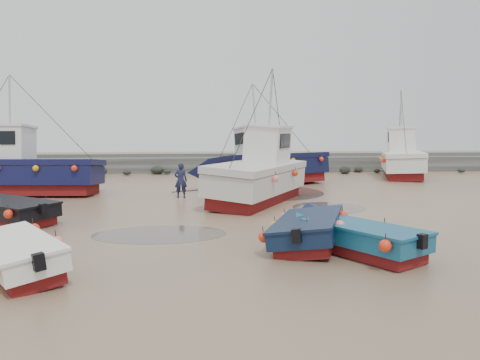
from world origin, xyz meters
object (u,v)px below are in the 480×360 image
Objects in this scene: cabin_boat_0 at (16,170)px; cabin_boat_1 at (262,173)px; dinghy_0 at (15,248)px; dinghy_2 at (353,233)px; cabin_boat_3 at (402,158)px; cabin_boat_2 at (264,164)px; person at (181,198)px; dinghy_4 at (2,207)px; dinghy_1 at (312,224)px.

cabin_boat_0 is 12.79m from cabin_boat_1.
dinghy_0 is 1.04× the size of dinghy_2.
cabin_boat_3 is (19.19, 21.06, 0.83)m from dinghy_0.
dinghy_0 is 28.50m from cabin_boat_3.
cabin_boat_1 and cabin_boat_3 have the same top height.
cabin_boat_2 is at bearing 109.87° from cabin_boat_1.
dinghy_0 is at bearing -113.09° from cabin_boat_3.
person is at bearing 40.24° from dinghy_0.
dinghy_4 is at bearing 103.88° from cabin_boat_2.
cabin_boat_1 reaches higher than dinghy_4.
cabin_boat_3 is at bearing 80.39° from dinghy_1.
cabin_boat_0 is at bearing 76.80° from dinghy_0.
cabin_boat_1 is 0.96× the size of cabin_boat_2.
cabin_boat_0 reaches higher than dinghy_1.
dinghy_1 is 10.71m from person.
dinghy_0 and dinghy_1 have the same top height.
cabin_boat_1 reaches higher than dinghy_0.
person is (-3.87, 1.46, -1.33)m from cabin_boat_1.
person is (-5.04, 11.14, -0.56)m from dinghy_2.
cabin_boat_2 reaches higher than dinghy_4.
dinghy_2 is 0.53× the size of cabin_boat_1.
cabin_boat_1 is at bearing -118.72° from cabin_boat_3.
dinghy_4 is 15.35m from cabin_boat_2.
person is at bearing -10.06° from dinghy_4.
cabin_boat_0 is 13.77m from cabin_boat_2.
cabin_boat_2 is 5.66× the size of person.
cabin_boat_3 is (11.39, 18.96, 0.83)m from dinghy_1.
dinghy_1 is at bearing 90.36° from dinghy_2.
dinghy_1 is 14.63m from cabin_boat_2.
cabin_boat_3 is at bearing -149.96° from person.
dinghy_1 is at bearing 148.49° from cabin_boat_2.
dinghy_0 is 12.87m from cabin_boat_1.
cabin_boat_1 is 1.05× the size of cabin_boat_3.
dinghy_1 is 8.41m from cabin_boat_1.
dinghy_1 is at bearing -18.03° from dinghy_0.
dinghy_1 is 0.67× the size of cabin_boat_3.
dinghy_2 is at bearing -36.95° from dinghy_1.
person is at bearing 134.69° from dinghy_1.
person is (8.51, -1.71, -1.33)m from cabin_boat_0.
dinghy_4 is 0.61× the size of cabin_boat_3.
dinghy_0 is at bearing 73.10° from person.
cabin_boat_1 is (-1.17, 9.68, 0.78)m from dinghy_2.
cabin_boat_0 reaches higher than dinghy_0.
cabin_boat_0 and cabin_boat_3 have the same top height.
cabin_boat_2 is 6.98m from person.
dinghy_1 and dinghy_4 have the same top height.
cabin_boat_2 is at bearing -136.12° from person.
cabin_boat_0 is at bearing 159.24° from dinghy_1.
cabin_boat_0 is at bearing 54.80° from dinghy_4.
dinghy_0 is 0.96× the size of dinghy_4.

